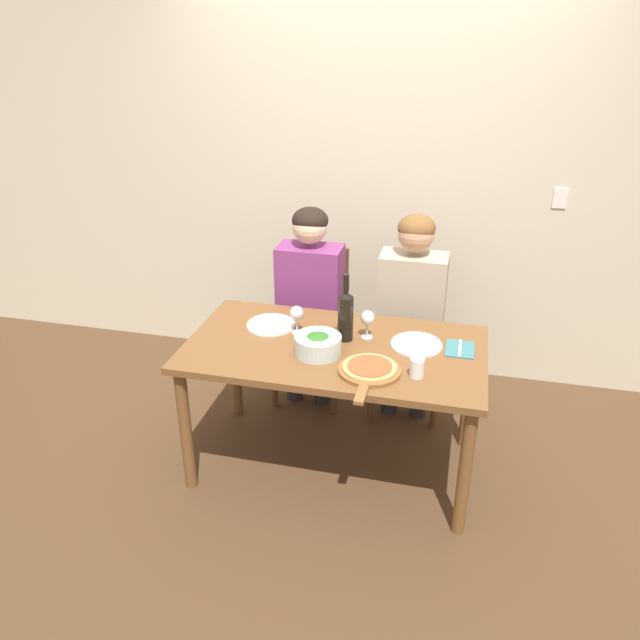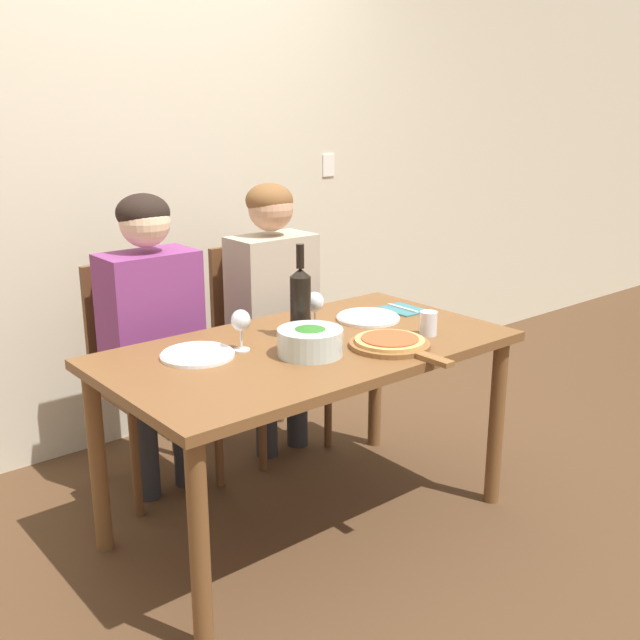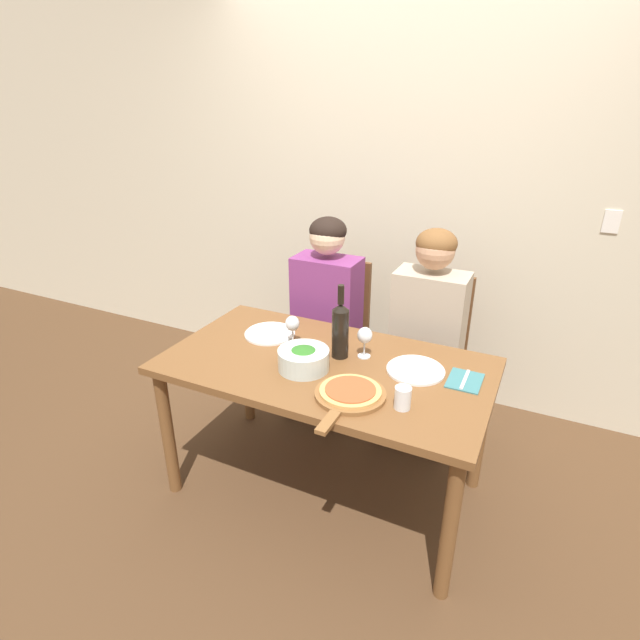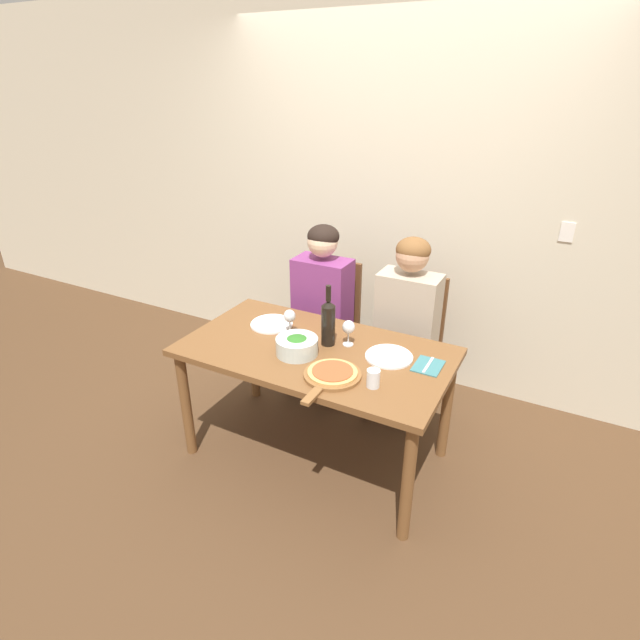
% 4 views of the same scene
% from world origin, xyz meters
% --- Properties ---
extents(ground_plane, '(40.00, 40.00, 0.00)m').
position_xyz_m(ground_plane, '(0.00, 0.00, 0.00)').
color(ground_plane, '#4C331E').
extents(back_wall, '(10.00, 0.06, 2.70)m').
position_xyz_m(back_wall, '(0.00, 1.21, 1.35)').
color(back_wall, beige).
rests_on(back_wall, ground).
extents(dining_table, '(1.49, 0.82, 0.73)m').
position_xyz_m(dining_table, '(0.00, 0.00, 0.64)').
color(dining_table, brown).
rests_on(dining_table, ground).
extents(chair_left, '(0.42, 0.42, 0.95)m').
position_xyz_m(chair_left, '(-0.30, 0.74, 0.52)').
color(chair_left, brown).
rests_on(chair_left, ground).
extents(chair_right, '(0.42, 0.42, 0.95)m').
position_xyz_m(chair_right, '(0.31, 0.74, 0.52)').
color(chair_right, brown).
rests_on(chair_right, ground).
extents(person_woman, '(0.47, 0.51, 1.25)m').
position_xyz_m(person_woman, '(-0.30, 0.63, 0.75)').
color(person_woman, '#28282D').
rests_on(person_woman, ground).
extents(person_man, '(0.47, 0.51, 1.25)m').
position_xyz_m(person_man, '(0.31, 0.63, 0.75)').
color(person_man, '#28282D').
rests_on(person_man, ground).
extents(wine_bottle, '(0.08, 0.08, 0.36)m').
position_xyz_m(wine_bottle, '(0.03, 0.09, 0.87)').
color(wine_bottle, black).
rests_on(wine_bottle, dining_table).
extents(broccoli_bowl, '(0.23, 0.23, 0.10)m').
position_xyz_m(broccoli_bowl, '(-0.06, -0.09, 0.78)').
color(broccoli_bowl, silver).
rests_on(broccoli_bowl, dining_table).
extents(dinner_plate_left, '(0.26, 0.26, 0.02)m').
position_xyz_m(dinner_plate_left, '(-0.38, 0.14, 0.74)').
color(dinner_plate_left, white).
rests_on(dinner_plate_left, dining_table).
extents(dinner_plate_right, '(0.26, 0.26, 0.02)m').
position_xyz_m(dinner_plate_right, '(0.40, 0.10, 0.74)').
color(dinner_plate_right, white).
rests_on(dinner_plate_right, dining_table).
extents(pizza_on_board, '(0.29, 0.43, 0.04)m').
position_xyz_m(pizza_on_board, '(0.21, -0.22, 0.75)').
color(pizza_on_board, brown).
rests_on(pizza_on_board, dining_table).
extents(wine_glass_left, '(0.07, 0.07, 0.15)m').
position_xyz_m(wine_glass_left, '(-0.22, 0.10, 0.84)').
color(wine_glass_left, silver).
rests_on(wine_glass_left, dining_table).
extents(wine_glass_right, '(0.07, 0.07, 0.15)m').
position_xyz_m(wine_glass_right, '(0.14, 0.13, 0.84)').
color(wine_glass_right, silver).
rests_on(wine_glass_right, dining_table).
extents(water_tumbler, '(0.07, 0.07, 0.09)m').
position_xyz_m(water_tumbler, '(0.43, -0.20, 0.78)').
color(water_tumbler, silver).
rests_on(water_tumbler, dining_table).
extents(fork_on_napkin, '(0.14, 0.18, 0.01)m').
position_xyz_m(fork_on_napkin, '(0.61, 0.11, 0.74)').
color(fork_on_napkin, '#387075').
rests_on(fork_on_napkin, dining_table).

